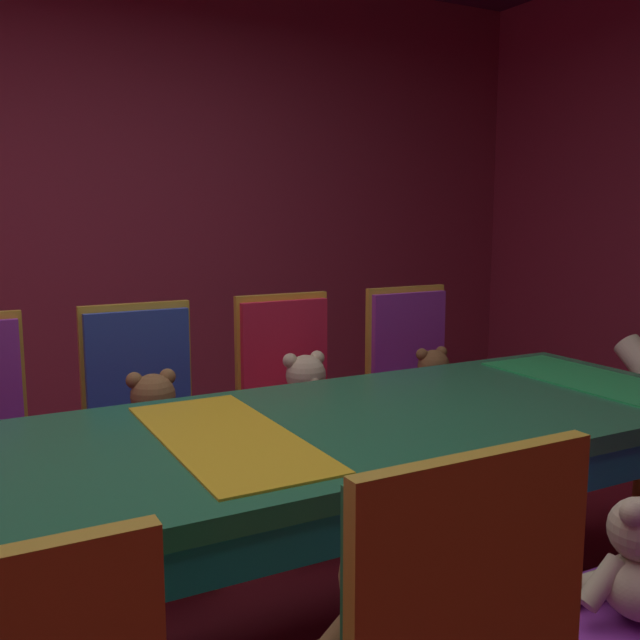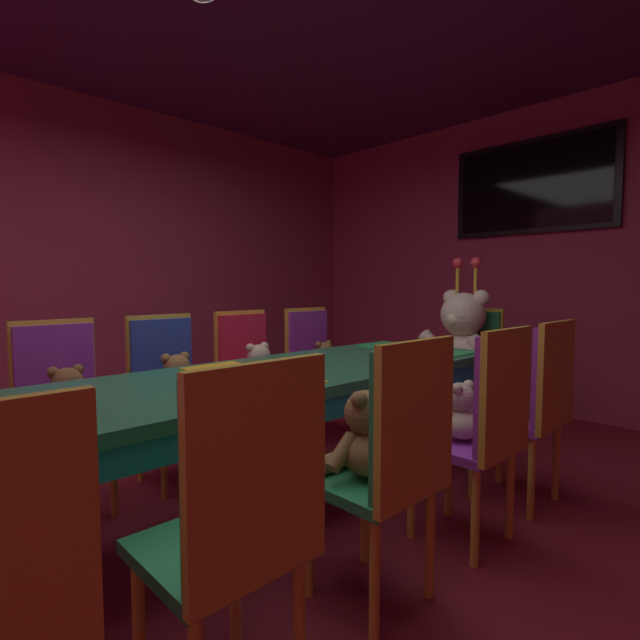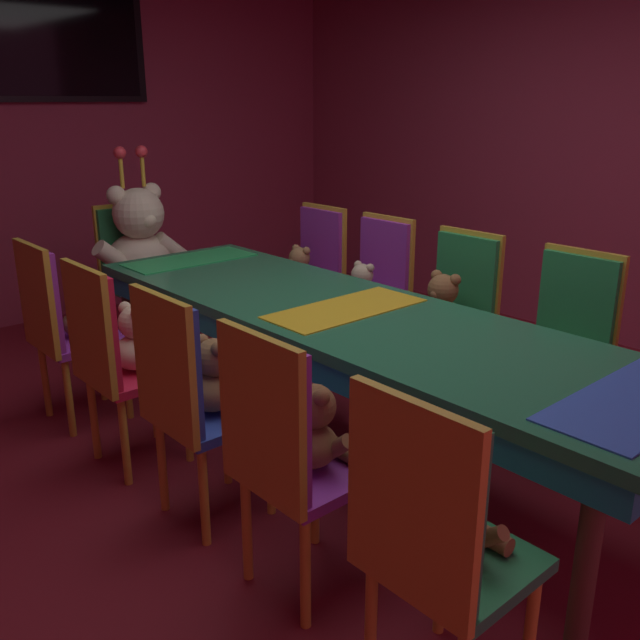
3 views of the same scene
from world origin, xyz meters
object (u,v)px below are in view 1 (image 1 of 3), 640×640
(teddy_left_2, at_px, (154,422))
(chair_left_4, at_px, (414,374))
(chair_left_3, at_px, (290,390))
(teddy_left_4, at_px, (434,385))
(chair_left_2, at_px, (144,411))
(teddy_left_3, at_px, (306,399))
(banquet_table, at_px, (227,469))
(teddy_right_2, at_px, (384,629))
(teddy_right_3, at_px, (636,565))

(teddy_left_2, xyz_separation_m, chair_left_4, (-0.17, 1.23, 0.00))
(chair_left_3, xyz_separation_m, teddy_left_4, (0.15, 0.62, -0.02))
(teddy_left_4, bearing_deg, teddy_left_2, -88.91)
(chair_left_2, xyz_separation_m, teddy_left_3, (0.12, 0.61, -0.00))
(banquet_table, distance_m, chair_left_2, 0.86)
(teddy_right_2, height_order, teddy_right_3, teddy_right_2)
(chair_left_2, height_order, teddy_right_2, chair_left_2)
(chair_left_4, height_order, teddy_right_3, chair_left_4)
(chair_left_3, relative_size, teddy_left_3, 2.93)
(chair_left_2, height_order, teddy_left_4, chair_left_2)
(chair_left_2, distance_m, teddy_right_2, 1.57)
(teddy_right_3, bearing_deg, teddy_right_2, 87.87)
(teddy_left_3, bearing_deg, teddy_left_2, -87.80)
(banquet_table, xyz_separation_m, chair_left_3, (-0.88, 0.61, -0.06))
(chair_left_3, distance_m, chair_left_4, 0.62)
(chair_left_3, distance_m, teddy_right_3, 1.62)
(teddy_left_3, xyz_separation_m, teddy_right_3, (1.47, 0.03, -0.02))
(chair_left_4, distance_m, teddy_right_2, 2.00)
(banquet_table, distance_m, teddy_right_2, 0.72)
(teddy_right_2, bearing_deg, banquet_table, 1.25)
(teddy_right_2, bearing_deg, teddy_left_2, 0.65)
(chair_left_2, distance_m, teddy_left_3, 0.62)
(chair_left_3, bearing_deg, teddy_right_3, 1.13)
(teddy_left_2, height_order, teddy_right_3, teddy_left_2)
(chair_left_2, xyz_separation_m, chair_left_4, (-0.02, 1.23, 0.00))
(teddy_left_2, bearing_deg, banquet_table, 0.05)
(teddy_left_2, bearing_deg, chair_left_3, 105.57)
(banquet_table, xyz_separation_m, teddy_left_3, (-0.73, 0.61, -0.06))
(banquet_table, height_order, teddy_left_4, banquet_table)
(banquet_table, relative_size, chair_left_4, 3.20)
(teddy_left_4, relative_size, teddy_right_3, 1.03)
(teddy_left_2, distance_m, teddy_right_2, 1.43)
(banquet_table, relative_size, teddy_right_2, 9.02)
(teddy_left_3, bearing_deg, teddy_right_3, 1.24)
(teddy_left_2, xyz_separation_m, teddy_right_3, (1.45, 0.64, -0.02))
(chair_left_3, xyz_separation_m, teddy_right_2, (1.60, -0.59, 0.00))
(teddy_left_3, bearing_deg, chair_left_4, 103.05)
(chair_left_3, height_order, teddy_left_4, chair_left_3)
(teddy_left_4, distance_m, teddy_right_2, 1.89)
(teddy_right_2, bearing_deg, teddy_right_3, -92.13)
(chair_left_4, height_order, teddy_right_2, chair_left_4)
(teddy_left_4, bearing_deg, teddy_left_3, -90.00)
(teddy_left_3, xyz_separation_m, chair_left_4, (-0.14, 0.62, 0.00))
(chair_left_3, bearing_deg, teddy_right_2, -20.33)
(banquet_table, xyz_separation_m, chair_left_2, (-0.86, -0.00, -0.06))
(banquet_table, bearing_deg, teddy_left_3, 140.39)
(teddy_left_2, bearing_deg, teddy_right_3, 23.80)
(chair_left_2, xyz_separation_m, teddy_right_2, (1.57, 0.02, 0.00))
(teddy_right_3, bearing_deg, chair_left_3, 1.13)
(banquet_table, relative_size, teddy_left_4, 10.64)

